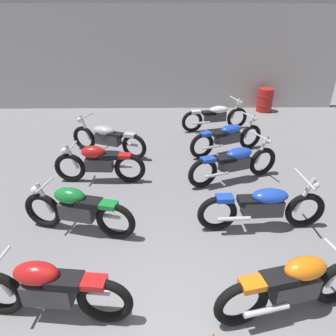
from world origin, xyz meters
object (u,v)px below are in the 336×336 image
object	(u,v)px
motorcycle_right_row_0	(294,285)
motorcycle_right_row_4	(216,116)
motorcycle_left_row_1	(77,209)
motorcycle_right_row_3	(228,137)
oil_drum	(265,100)
motorcycle_right_row_2	(235,162)
motorcycle_left_row_2	(99,163)
motorcycle_right_row_1	(263,206)
motorcycle_left_row_0	(48,289)
motorcycle_left_row_3	(108,138)

from	to	relation	value
motorcycle_right_row_0	motorcycle_right_row_4	world-z (taller)	motorcycle_right_row_4
motorcycle_left_row_1	motorcycle_right_row_3	xyz separation A→B (m)	(3.08, 3.16, -0.01)
oil_drum	motorcycle_right_row_2	bearing A→B (deg)	-113.40
motorcycle_left_row_2	motorcycle_right_row_1	size ratio (longest dim) A/B	0.91
motorcycle_left_row_2	motorcycle_left_row_0	bearing A→B (deg)	-89.23
oil_drum	motorcycle_right_row_0	bearing A→B (deg)	-104.99
motorcycle_left_row_0	oil_drum	world-z (taller)	motorcycle_left_row_0
motorcycle_right_row_0	motorcycle_right_row_1	distance (m)	1.62
motorcycle_left_row_1	motorcycle_right_row_0	size ratio (longest dim) A/B	1.00
motorcycle_left_row_2	motorcycle_right_row_1	bearing A→B (deg)	-28.27
motorcycle_right_row_4	motorcycle_left_row_3	bearing A→B (deg)	-149.75
motorcycle_right_row_2	motorcycle_right_row_4	bearing A→B (deg)	88.30
motorcycle_left_row_2	motorcycle_right_row_2	world-z (taller)	motorcycle_right_row_2
motorcycle_left_row_2	oil_drum	xyz separation A→B (m)	(5.18, 5.23, -0.03)
motorcycle_right_row_1	oil_drum	bearing A→B (deg)	72.64
motorcycle_right_row_1	motorcycle_right_row_4	xyz separation A→B (m)	(-0.02, 4.86, 0.00)
motorcycle_right_row_4	motorcycle_left_row_1	bearing A→B (deg)	-121.78
motorcycle_left_row_2	motorcycle_right_row_4	bearing A→B (deg)	46.96
motorcycle_right_row_0	motorcycle_right_row_4	size ratio (longest dim) A/B	0.91
motorcycle_left_row_1	motorcycle_left_row_2	distance (m)	1.69
motorcycle_left_row_2	motorcycle_right_row_3	size ratio (longest dim) A/B	0.97
motorcycle_left_row_3	motorcycle_right_row_4	world-z (taller)	same
motorcycle_right_row_2	oil_drum	distance (m)	5.70
motorcycle_left_row_0	motorcycle_left_row_1	world-z (taller)	same
motorcycle_left_row_2	motorcycle_left_row_3	distance (m)	1.44
motorcycle_left_row_0	motorcycle_left_row_1	size ratio (longest dim) A/B	1.02
motorcycle_left_row_2	motorcycle_left_row_3	size ratio (longest dim) A/B	0.96
oil_drum	motorcycle_left_row_3	bearing A→B (deg)	-144.10
motorcycle_left_row_3	motorcycle_left_row_0	bearing A→B (deg)	-88.78
motorcycle_right_row_0	motorcycle_right_row_3	xyz separation A→B (m)	(0.14, 4.72, -0.01)
motorcycle_right_row_0	motorcycle_right_row_1	world-z (taller)	motorcycle_right_row_1
motorcycle_left_row_1	motorcycle_right_row_4	distance (m)	5.78
motorcycle_right_row_2	motorcycle_right_row_3	xyz separation A→B (m)	(0.13, 1.47, 0.00)
motorcycle_left_row_0	motorcycle_right_row_4	distance (m)	7.14
motorcycle_left_row_1	motorcycle_right_row_4	size ratio (longest dim) A/B	0.91
motorcycle_right_row_0	motorcycle_right_row_2	xyz separation A→B (m)	(0.01, 3.25, -0.01)
motorcycle_right_row_2	motorcycle_right_row_3	bearing A→B (deg)	84.81
motorcycle_left_row_2	motorcycle_right_row_4	xyz separation A→B (m)	(3.02, 3.23, -0.01)
motorcycle_right_row_0	motorcycle_right_row_2	size ratio (longest dim) A/B	0.94
motorcycle_right_row_1	motorcycle_right_row_4	world-z (taller)	same
motorcycle_right_row_3	motorcycle_right_row_4	xyz separation A→B (m)	(-0.04, 1.75, 0.00)
motorcycle_right_row_0	motorcycle_right_row_3	world-z (taller)	motorcycle_right_row_3
motorcycle_left_row_3	motorcycle_right_row_3	world-z (taller)	same
motorcycle_left_row_0	motorcycle_right_row_2	bearing A→B (deg)	48.60
motorcycle_left_row_2	motorcycle_left_row_3	xyz separation A→B (m)	(-0.06, 1.44, -0.01)
motorcycle_left_row_1	oil_drum	distance (m)	8.66
motorcycle_right_row_4	oil_drum	world-z (taller)	motorcycle_right_row_4
motorcycle_right_row_0	motorcycle_right_row_1	size ratio (longest dim) A/B	0.90
motorcycle_left_row_0	oil_drum	xyz separation A→B (m)	(5.14, 8.49, -0.03)
oil_drum	motorcycle_left_row_0	bearing A→B (deg)	-121.18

